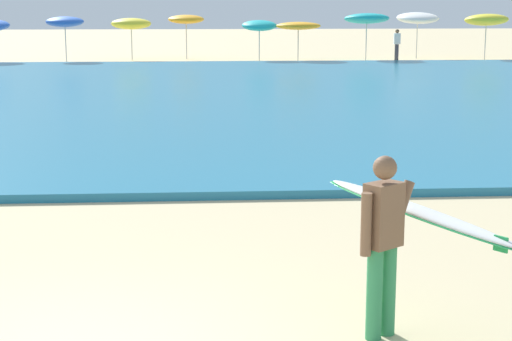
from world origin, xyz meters
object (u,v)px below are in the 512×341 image
object	(u,v)px
beach_umbrella_4	(259,26)
beach_umbrella_8	(486,20)
beach_umbrella_5	(298,26)
beach_umbrella_3	(186,19)
beachgoer_near_row_left	(397,44)
beach_umbrella_2	(131,24)
beach_umbrella_1	(65,22)
beach_umbrella_6	(367,19)
surfer_with_board	(399,227)
beach_umbrella_7	(418,18)

from	to	relation	value
beach_umbrella_4	beach_umbrella_8	distance (m)	11.40
beach_umbrella_5	beach_umbrella_3	bearing A→B (deg)	155.33
beachgoer_near_row_left	beach_umbrella_3	bearing A→B (deg)	168.40
beach_umbrella_3	beach_umbrella_4	xyz separation A→B (m)	(3.61, -2.37, -0.25)
beach_umbrella_2	beach_umbrella_1	bearing A→B (deg)	-153.20
beach_umbrella_4	beachgoer_near_row_left	size ratio (longest dim) A/B	1.33
beach_umbrella_1	beach_umbrella_4	world-z (taller)	beach_umbrella_1
beach_umbrella_4	beach_umbrella_8	bearing A→B (deg)	0.36
beach_umbrella_2	beach_umbrella_8	world-z (taller)	beach_umbrella_8
beach_umbrella_4	beachgoer_near_row_left	distance (m)	6.99
beach_umbrella_4	beach_umbrella_6	bearing A→B (deg)	3.55
beach_umbrella_1	beach_umbrella_4	bearing A→B (deg)	-0.31
beach_umbrella_1	beachgoer_near_row_left	distance (m)	16.40
beach_umbrella_1	beach_umbrella_8	world-z (taller)	beach_umbrella_8
beach_umbrella_5	beach_umbrella_8	world-z (taller)	beach_umbrella_8
beach_umbrella_8	beach_umbrella_2	bearing A→B (deg)	175.09
surfer_with_board	beach_umbrella_5	distance (m)	34.59
beach_umbrella_6	beach_umbrella_1	bearing A→B (deg)	-178.90
beach_umbrella_7	surfer_with_board	bearing A→B (deg)	-104.64
beach_umbrella_4	beach_umbrella_8	xyz separation A→B (m)	(11.40, 0.07, 0.26)
beach_umbrella_5	beach_umbrella_8	xyz separation A→B (m)	(9.49, 0.23, 0.27)
beach_umbrella_2	beachgoer_near_row_left	size ratio (longest dim) A/B	1.36
beach_umbrella_6	beach_umbrella_8	distance (m)	6.01
beach_umbrella_7	beachgoer_near_row_left	size ratio (longest dim) A/B	1.55
beach_umbrella_2	beach_umbrella_7	bearing A→B (deg)	1.26
beach_umbrella_1	beach_umbrella_6	distance (m)	14.83
beach_umbrella_1	beach_umbrella_7	world-z (taller)	beach_umbrella_7
beach_umbrella_1	beachgoer_near_row_left	bearing A→B (deg)	0.56
beach_umbrella_1	beach_umbrella_8	bearing A→B (deg)	0.06
beach_umbrella_3	beach_umbrella_6	size ratio (longest dim) A/B	0.93
beach_umbrella_8	beachgoer_near_row_left	distance (m)	4.63
beach_umbrella_5	beach_umbrella_7	size ratio (longest dim) A/B	0.91
beach_umbrella_4	beach_umbrella_7	size ratio (longest dim) A/B	0.86
beach_umbrella_6	beachgoer_near_row_left	bearing A→B (deg)	-4.63
beach_umbrella_7	beach_umbrella_4	bearing A→B (deg)	-167.08
beach_umbrella_6	beachgoer_near_row_left	size ratio (longest dim) A/B	1.55
beach_umbrella_7	beach_umbrella_6	bearing A→B (deg)	-152.00
beach_umbrella_2	beach_umbrella_7	xyz separation A→B (m)	(14.75, 0.32, 0.25)
beachgoer_near_row_left	beach_umbrella_1	bearing A→B (deg)	-179.44
surfer_with_board	beach_umbrella_1	distance (m)	35.65
beach_umbrella_1	beach_umbrella_2	distance (m)	3.44
beach_umbrella_3	beach_umbrella_7	xyz separation A→B (m)	(11.99, -0.45, 0.06)
surfer_with_board	beach_umbrella_7	distance (m)	37.77
beach_umbrella_1	beach_umbrella_6	world-z (taller)	beach_umbrella_6
beach_umbrella_4	beach_umbrella_5	xyz separation A→B (m)	(1.91, -0.16, -0.01)
beach_umbrella_5	beach_umbrella_6	distance (m)	3.54
beach_umbrella_3	beach_umbrella_7	distance (m)	12.00
beach_umbrella_8	beachgoer_near_row_left	size ratio (longest dim) A/B	1.53
beach_umbrella_2	beach_umbrella_3	distance (m)	2.87
beachgoer_near_row_left	beach_umbrella_7	bearing A→B (deg)	49.72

